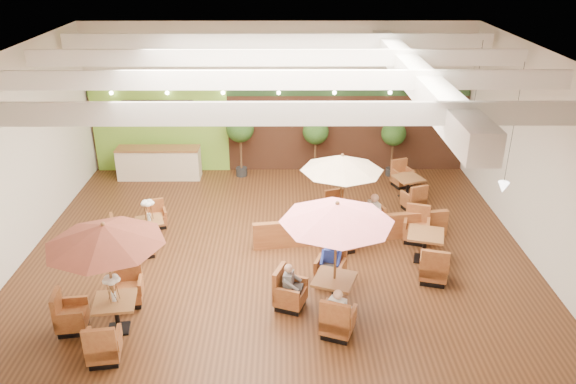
{
  "coord_description": "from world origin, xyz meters",
  "views": [
    {
      "loc": [
        0.21,
        -14.07,
        8.14
      ],
      "look_at": [
        0.3,
        0.5,
        1.5
      ],
      "focal_mm": 35.0,
      "sensor_mm": 36.0,
      "label": 1
    }
  ],
  "objects_px": {
    "topiary_1": "(316,134)",
    "diner_3": "(343,228)",
    "table_1": "(333,233)",
    "table_3": "(143,227)",
    "booth_divider": "(352,229)",
    "table_0": "(104,255)",
    "topiary_0": "(240,131)",
    "service_counter": "(159,163)",
    "table_5": "(408,188)",
    "table_2": "(341,180)",
    "diner_1": "(331,258)",
    "topiary_2": "(393,136)",
    "table_4": "(424,247)",
    "diner_2": "(290,281)",
    "diner_0": "(338,307)",
    "diner_4": "(372,211)"
  },
  "relations": [
    {
      "from": "table_0",
      "to": "diner_3",
      "type": "distance_m",
      "value": 6.63
    },
    {
      "from": "table_4",
      "to": "diner_1",
      "type": "relative_size",
      "value": 3.97
    },
    {
      "from": "topiary_0",
      "to": "table_2",
      "type": "bearing_deg",
      "value": -54.73
    },
    {
      "from": "topiary_2",
      "to": "diner_3",
      "type": "bearing_deg",
      "value": -112.86
    },
    {
      "from": "diner_0",
      "to": "diner_3",
      "type": "height_order",
      "value": "diner_0"
    },
    {
      "from": "table_3",
      "to": "diner_0",
      "type": "bearing_deg",
      "value": -57.59
    },
    {
      "from": "diner_0",
      "to": "diner_4",
      "type": "xyz_separation_m",
      "value": [
        1.41,
        4.66,
        0.04
      ]
    },
    {
      "from": "service_counter",
      "to": "diner_2",
      "type": "bearing_deg",
      "value": -59.4
    },
    {
      "from": "table_2",
      "to": "table_4",
      "type": "height_order",
      "value": "table_2"
    },
    {
      "from": "table_1",
      "to": "table_5",
      "type": "xyz_separation_m",
      "value": [
        3.09,
        6.22,
        -1.66
      ]
    },
    {
      "from": "table_3",
      "to": "booth_divider",
      "type": "bearing_deg",
      "value": -19.35
    },
    {
      "from": "table_4",
      "to": "diner_0",
      "type": "height_order",
      "value": "diner_0"
    },
    {
      "from": "table_2",
      "to": "table_3",
      "type": "distance_m",
      "value": 5.93
    },
    {
      "from": "diner_1",
      "to": "diner_3",
      "type": "distance_m",
      "value": 1.71
    },
    {
      "from": "diner_0",
      "to": "table_0",
      "type": "bearing_deg",
      "value": -153.58
    },
    {
      "from": "topiary_0",
      "to": "diner_0",
      "type": "xyz_separation_m",
      "value": [
        2.78,
        -9.25,
        -1.0
      ]
    },
    {
      "from": "diner_2",
      "to": "diner_3",
      "type": "distance_m",
      "value": 3.07
    },
    {
      "from": "topiary_1",
      "to": "diner_3",
      "type": "bearing_deg",
      "value": -84.79
    },
    {
      "from": "service_counter",
      "to": "table_5",
      "type": "xyz_separation_m",
      "value": [
        8.79,
        -1.78,
        -0.22
      ]
    },
    {
      "from": "diner_0",
      "to": "diner_2",
      "type": "bearing_deg",
      "value": 163.73
    },
    {
      "from": "topiary_1",
      "to": "diner_0",
      "type": "xyz_separation_m",
      "value": [
        0.04,
        -9.25,
        -0.89
      ]
    },
    {
      "from": "booth_divider",
      "to": "topiary_1",
      "type": "bearing_deg",
      "value": 90.88
    },
    {
      "from": "diner_1",
      "to": "diner_2",
      "type": "distance_m",
      "value": 1.47
    },
    {
      "from": "table_2",
      "to": "diner_2",
      "type": "relative_size",
      "value": 3.67
    },
    {
      "from": "topiary_1",
      "to": "diner_4",
      "type": "distance_m",
      "value": 4.88
    },
    {
      "from": "table_1",
      "to": "topiary_1",
      "type": "relative_size",
      "value": 1.34
    },
    {
      "from": "topiary_1",
      "to": "diner_0",
      "type": "height_order",
      "value": "topiary_1"
    },
    {
      "from": "diner_3",
      "to": "diner_4",
      "type": "height_order",
      "value": "diner_4"
    },
    {
      "from": "table_1",
      "to": "table_2",
      "type": "height_order",
      "value": "table_1"
    },
    {
      "from": "table_0",
      "to": "topiary_1",
      "type": "height_order",
      "value": "table_0"
    },
    {
      "from": "topiary_2",
      "to": "diner_3",
      "type": "height_order",
      "value": "topiary_2"
    },
    {
      "from": "service_counter",
      "to": "table_1",
      "type": "relative_size",
      "value": 1.02
    },
    {
      "from": "table_3",
      "to": "table_5",
      "type": "xyz_separation_m",
      "value": [
        8.32,
        2.93,
        -0.08
      ]
    },
    {
      "from": "booth_divider",
      "to": "diner_2",
      "type": "distance_m",
      "value": 3.69
    },
    {
      "from": "booth_divider",
      "to": "table_0",
      "type": "bearing_deg",
      "value": -153.81
    },
    {
      "from": "table_2",
      "to": "table_5",
      "type": "xyz_separation_m",
      "value": [
        2.55,
        2.6,
        -1.4
      ]
    },
    {
      "from": "table_1",
      "to": "diner_3",
      "type": "distance_m",
      "value": 3.02
    },
    {
      "from": "table_0",
      "to": "diner_3",
      "type": "height_order",
      "value": "table_0"
    },
    {
      "from": "table_2",
      "to": "diner_2",
      "type": "bearing_deg",
      "value": -132.24
    },
    {
      "from": "table_3",
      "to": "topiary_2",
      "type": "distance_m",
      "value": 9.54
    },
    {
      "from": "table_2",
      "to": "diner_4",
      "type": "xyz_separation_m",
      "value": [
        0.95,
        0.0,
        -0.99
      ]
    },
    {
      "from": "table_2",
      "to": "diner_1",
      "type": "distance_m",
      "value": 2.82
    },
    {
      "from": "service_counter",
      "to": "booth_divider",
      "type": "bearing_deg",
      "value": -36.3
    },
    {
      "from": "table_3",
      "to": "diner_0",
      "type": "height_order",
      "value": "table_3"
    },
    {
      "from": "service_counter",
      "to": "topiary_2",
      "type": "bearing_deg",
      "value": 1.34
    },
    {
      "from": "table_5",
      "to": "diner_0",
      "type": "relative_size",
      "value": 3.6
    },
    {
      "from": "table_0",
      "to": "topiary_0",
      "type": "height_order",
      "value": "table_0"
    },
    {
      "from": "table_0",
      "to": "table_3",
      "type": "height_order",
      "value": "table_0"
    },
    {
      "from": "table_2",
      "to": "diner_3",
      "type": "relative_size",
      "value": 3.7
    },
    {
      "from": "diner_2",
      "to": "service_counter",
      "type": "bearing_deg",
      "value": -137.06
    }
  ]
}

